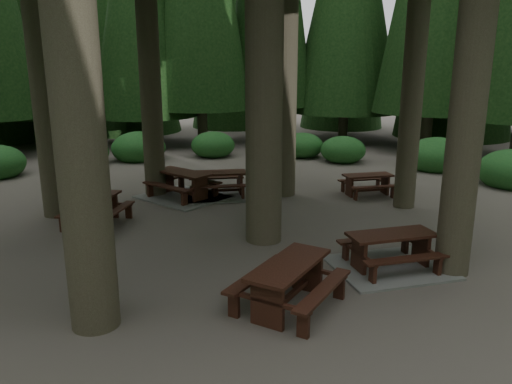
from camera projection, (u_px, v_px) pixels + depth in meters
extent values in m
plane|color=#574D47|center=(232.00, 245.00, 11.49)|extent=(80.00, 80.00, 0.00)
cube|color=gray|center=(389.00, 267.00, 10.19)|extent=(2.32, 1.94, 0.05)
cube|color=black|center=(392.00, 235.00, 10.01)|extent=(1.79, 0.75, 0.06)
cube|color=black|center=(376.00, 239.00, 10.64)|extent=(1.77, 0.31, 0.05)
cube|color=black|center=(407.00, 259.00, 9.54)|extent=(1.77, 0.31, 0.05)
cube|color=black|center=(359.00, 256.00, 9.93)|extent=(0.10, 0.54, 0.71)
cube|color=black|center=(359.00, 253.00, 9.91)|extent=(0.13, 1.42, 0.06)
cube|color=black|center=(421.00, 249.00, 10.29)|extent=(0.10, 0.54, 0.71)
cube|color=black|center=(421.00, 246.00, 10.28)|extent=(0.13, 1.42, 0.06)
cube|color=black|center=(390.00, 260.00, 10.16)|extent=(1.47, 0.13, 0.08)
cube|color=black|center=(96.00, 199.00, 12.76)|extent=(1.28, 1.81, 0.06)
cube|color=black|center=(76.00, 208.00, 12.93)|extent=(0.89, 1.64, 0.05)
cube|color=black|center=(117.00, 210.00, 12.74)|extent=(0.89, 1.64, 0.05)
cube|color=black|center=(84.00, 220.00, 12.21)|extent=(0.50, 0.28, 0.68)
cube|color=black|center=(83.00, 218.00, 12.19)|extent=(1.28, 0.61, 0.06)
cube|color=black|center=(109.00, 205.00, 13.50)|extent=(0.50, 0.28, 0.68)
cube|color=black|center=(109.00, 203.00, 13.48)|extent=(1.28, 0.61, 0.06)
cube|color=black|center=(97.00, 219.00, 12.90)|extent=(0.63, 1.32, 0.08)
cube|color=gray|center=(218.00, 195.00, 15.75)|extent=(2.42, 2.06, 0.05)
cube|color=black|center=(218.00, 173.00, 15.57)|extent=(1.83, 0.84, 0.06)
cube|color=black|center=(216.00, 178.00, 16.21)|extent=(1.79, 0.39, 0.05)
cube|color=black|center=(219.00, 187.00, 15.08)|extent=(1.79, 0.39, 0.05)
cube|color=black|center=(195.00, 186.00, 15.56)|extent=(0.12, 0.55, 0.71)
cube|color=black|center=(195.00, 184.00, 15.54)|extent=(0.20, 1.43, 0.06)
cube|color=black|center=(240.00, 184.00, 15.77)|extent=(0.12, 0.55, 0.71)
cube|color=black|center=(240.00, 182.00, 15.75)|extent=(0.20, 1.43, 0.06)
cube|color=black|center=(218.00, 190.00, 15.71)|extent=(1.48, 0.20, 0.08)
cube|color=black|center=(368.00, 175.00, 15.70)|extent=(1.54, 0.62, 0.05)
cube|color=black|center=(361.00, 180.00, 16.24)|extent=(1.53, 0.23, 0.04)
cube|color=black|center=(375.00, 187.00, 15.28)|extent=(1.53, 0.23, 0.04)
cube|color=black|center=(349.00, 186.00, 15.65)|extent=(0.07, 0.47, 0.61)
cube|color=black|center=(349.00, 185.00, 15.64)|extent=(0.09, 1.23, 0.05)
cube|color=black|center=(385.00, 184.00, 15.91)|extent=(0.07, 0.47, 0.61)
cube|color=black|center=(385.00, 183.00, 15.90)|extent=(0.09, 1.23, 0.05)
cube|color=black|center=(367.00, 190.00, 15.82)|extent=(1.28, 0.09, 0.07)
cube|color=black|center=(289.00, 265.00, 8.40)|extent=(1.83, 1.87, 0.06)
cube|color=black|center=(257.00, 274.00, 8.78)|extent=(1.49, 1.54, 0.05)
cube|color=black|center=(323.00, 290.00, 8.17)|extent=(1.49, 1.54, 0.05)
cube|color=black|center=(267.00, 305.00, 7.87)|extent=(0.47, 0.46, 0.75)
cube|color=black|center=(267.00, 301.00, 7.86)|extent=(1.16, 1.11, 0.06)
cube|color=black|center=(307.00, 271.00, 9.13)|extent=(0.47, 0.46, 0.75)
cube|color=black|center=(307.00, 268.00, 9.12)|extent=(1.16, 1.11, 0.06)
cube|color=black|center=(289.00, 297.00, 8.55)|extent=(1.15, 1.19, 0.08)
cube|color=gray|center=(183.00, 197.00, 15.50)|extent=(3.11, 3.19, 0.05)
cube|color=black|center=(182.00, 173.00, 15.31)|extent=(1.76, 1.99, 0.06)
cube|color=black|center=(197.00, 179.00, 15.87)|extent=(1.37, 1.70, 0.05)
cube|color=black|center=(166.00, 187.00, 14.91)|extent=(1.37, 1.70, 0.05)
cube|color=black|center=(166.00, 182.00, 15.89)|extent=(0.52, 0.42, 0.77)
cube|color=black|center=(166.00, 180.00, 15.87)|extent=(1.29, 1.00, 0.06)
cube|color=black|center=(200.00, 190.00, 14.94)|extent=(0.52, 0.42, 0.77)
cube|color=black|center=(200.00, 188.00, 14.92)|extent=(1.29, 1.00, 0.06)
cube|color=black|center=(183.00, 192.00, 15.46)|extent=(1.03, 1.33, 0.09)
ellipsoid|color=#216025|center=(437.00, 159.00, 19.60)|extent=(2.42, 2.42, 1.49)
ellipsoid|color=#216025|center=(343.00, 152.00, 21.02)|extent=(1.90, 1.90, 1.17)
ellipsoid|color=#216025|center=(302.00, 148.00, 22.11)|extent=(1.84, 1.84, 1.13)
ellipsoid|color=#216025|center=(213.00, 147.00, 22.26)|extent=(1.95, 1.95, 1.20)
ellipsoid|color=#216025|center=(139.00, 150.00, 21.49)|extent=(2.31, 2.31, 1.42)
ellipsoid|color=#216025|center=(85.00, 155.00, 20.39)|extent=(1.93, 1.93, 1.19)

